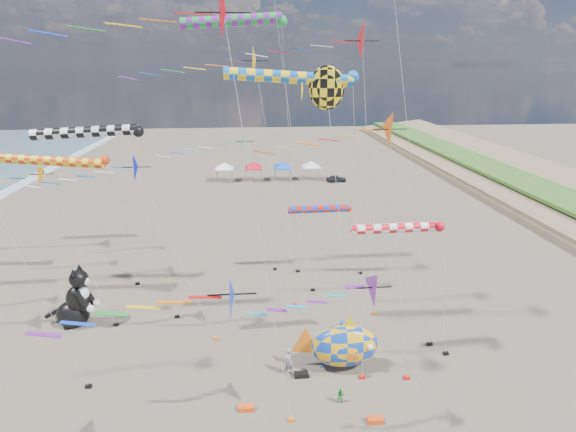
% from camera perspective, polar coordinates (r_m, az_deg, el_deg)
% --- Properties ---
extents(delta_kite_3, '(11.08, 2.60, 21.93)m').
position_cam_1_polar(delta_kite_3, '(31.61, 7.15, 20.86)').
color(delta_kite_3, red).
rests_on(delta_kite_3, ground).
extents(delta_kite_4, '(9.15, 1.99, 12.23)m').
position_cam_1_polar(delta_kite_4, '(16.85, -10.61, -10.78)').
color(delta_kite_4, blue).
rests_on(delta_kite_4, ground).
extents(delta_kite_5, '(12.37, 2.68, 22.66)m').
position_cam_1_polar(delta_kite_5, '(20.39, -11.65, 23.88)').
color(delta_kite_5, red).
rests_on(delta_kite_5, ground).
extents(delta_kite_6, '(9.54, 1.87, 10.32)m').
position_cam_1_polar(delta_kite_6, '(21.61, 10.45, -9.34)').
color(delta_kite_6, '#73228D').
rests_on(delta_kite_6, ground).
extents(delta_kite_7, '(12.30, 2.14, 20.51)m').
position_cam_1_polar(delta_kite_7, '(32.99, -7.74, 18.49)').
color(delta_kite_7, '#E9A610').
rests_on(delta_kite_7, ground).
extents(delta_kite_8, '(10.00, 1.72, 12.82)m').
position_cam_1_polar(delta_kite_8, '(35.68, -31.23, 3.78)').
color(delta_kite_8, orange).
rests_on(delta_kite_8, ground).
extents(delta_kite_9, '(10.29, 1.84, 13.58)m').
position_cam_1_polar(delta_kite_9, '(40.59, -7.84, 8.81)').
color(delta_kite_9, '#18AAC9').
rests_on(delta_kite_9, ground).
extents(delta_kite_10, '(11.22, 2.04, 13.93)m').
position_cam_1_polar(delta_kite_10, '(30.37, -20.47, 5.13)').
color(delta_kite_10, '#080CC9').
rests_on(delta_kite_10, ground).
extents(delta_kite_11, '(9.38, 2.15, 16.94)m').
position_cam_1_polar(delta_kite_11, '(24.26, 10.68, 9.99)').
color(delta_kite_11, '#F75E11').
rests_on(delta_kite_11, ground).
extents(windsock_0, '(10.07, 0.85, 12.01)m').
position_cam_1_polar(windsock_0, '(41.80, -27.22, 6.20)').
color(windsock_0, red).
rests_on(windsock_0, ground).
extents(windsock_1, '(9.75, 0.95, 22.91)m').
position_cam_1_polar(windsock_1, '(39.44, -6.44, 23.32)').
color(windsock_1, green).
rests_on(windsock_1, ground).
extents(windsock_2, '(9.52, 0.79, 18.77)m').
position_cam_1_polar(windsock_2, '(28.41, 1.00, 17.05)').
color(windsock_2, blue).
rests_on(windsock_2, ground).
extents(windsock_3, '(7.26, 0.66, 9.85)m').
position_cam_1_polar(windsock_3, '(28.66, 14.19, -1.60)').
color(windsock_3, red).
rests_on(windsock_3, ground).
extents(windsock_4, '(8.74, 0.79, 15.13)m').
position_cam_1_polar(windsock_4, '(33.88, -23.68, 9.63)').
color(windsock_4, black).
rests_on(windsock_4, ground).
extents(windsock_5, '(7.17, 0.72, 7.04)m').
position_cam_1_polar(windsock_5, '(40.82, 4.35, 0.85)').
color(windsock_5, red).
rests_on(windsock_5, ground).
extents(angelfish_kite, '(3.74, 3.02, 19.07)m').
position_cam_1_polar(angelfish_kite, '(28.38, 4.53, 15.60)').
color(angelfish_kite, yellow).
rests_on(angelfish_kite, ground).
extents(cat_inflatable, '(3.97, 2.48, 4.99)m').
position_cam_1_polar(cat_inflatable, '(38.13, -25.55, -9.12)').
color(cat_inflatable, black).
rests_on(cat_inflatable, ground).
extents(fish_inflatable, '(5.97, 2.47, 4.08)m').
position_cam_1_polar(fish_inflatable, '(30.47, 7.12, -16.04)').
color(fish_inflatable, '#1344B9').
rests_on(fish_inflatable, ground).
extents(person_adult, '(0.79, 0.65, 1.88)m').
position_cam_1_polar(person_adult, '(30.39, 0.14, -18.01)').
color(person_adult, gray).
rests_on(person_adult, ground).
extents(child_green, '(0.53, 0.44, 0.99)m').
position_cam_1_polar(child_green, '(28.75, 6.72, -21.77)').
color(child_green, '#1F862D').
rests_on(child_green, ground).
extents(child_blue, '(0.66, 0.42, 1.04)m').
position_cam_1_polar(child_blue, '(31.29, 4.32, -17.79)').
color(child_blue, blue).
rests_on(child_blue, ground).
extents(kite_bag_0, '(0.90, 0.44, 0.30)m').
position_cam_1_polar(kite_bag_0, '(30.66, 1.74, -19.50)').
color(kite_bag_0, black).
rests_on(kite_bag_0, ground).
extents(kite_bag_1, '(0.90, 0.44, 0.30)m').
position_cam_1_polar(kite_bag_1, '(28.12, 11.01, -24.09)').
color(kite_bag_1, '#E64613').
rests_on(kite_bag_1, ground).
extents(kite_bag_2, '(0.90, 0.44, 0.30)m').
position_cam_1_polar(kite_bag_2, '(35.89, 7.47, -13.37)').
color(kite_bag_2, blue).
rests_on(kite_bag_2, ground).
extents(kite_bag_3, '(0.90, 0.44, 0.30)m').
position_cam_1_polar(kite_bag_3, '(28.48, -5.34, -23.11)').
color(kite_bag_3, '#F24C11').
rests_on(kite_bag_3, ground).
extents(tent_row, '(19.20, 4.20, 3.80)m').
position_cam_1_polar(tent_row, '(77.63, -2.57, 6.79)').
color(tent_row, white).
rests_on(tent_row, ground).
extents(parked_car, '(3.46, 1.59, 1.15)m').
position_cam_1_polar(parked_car, '(77.61, 6.15, 4.75)').
color(parked_car, '#26262D').
rests_on(parked_car, ground).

